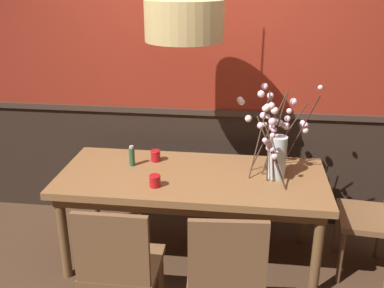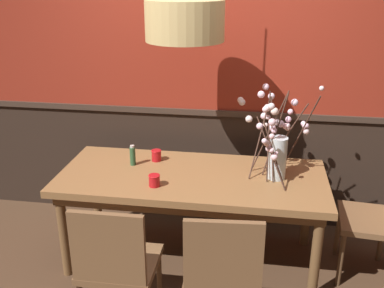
% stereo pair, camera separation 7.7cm
% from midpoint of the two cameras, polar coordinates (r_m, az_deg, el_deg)
% --- Properties ---
extents(ground_plane, '(24.00, 24.00, 0.00)m').
position_cam_midpoint_polar(ground_plane, '(3.71, -0.61, -14.32)').
color(ground_plane, '#4C3321').
extents(back_wall, '(5.28, 0.14, 2.64)m').
position_cam_midpoint_polar(back_wall, '(3.84, 0.83, 8.51)').
color(back_wall, '#2D2119').
rests_on(back_wall, ground).
extents(dining_table, '(1.99, 0.86, 0.74)m').
position_cam_midpoint_polar(dining_table, '(3.38, -0.65, -5.22)').
color(dining_table, olive).
rests_on(dining_table, ground).
extents(chair_near_side_right, '(0.49, 0.43, 0.94)m').
position_cam_midpoint_polar(chair_near_side_right, '(2.70, 3.56, -16.20)').
color(chair_near_side_right, brown).
rests_on(chair_near_side_right, ground).
extents(chair_near_side_left, '(0.46, 0.44, 0.93)m').
position_cam_midpoint_polar(chair_near_side_left, '(2.81, -10.11, -14.82)').
color(chair_near_side_left, brown).
rests_on(chair_near_side_left, ground).
extents(chair_far_side_right, '(0.48, 0.43, 0.95)m').
position_cam_midpoint_polar(chair_far_side_right, '(4.17, 4.52, -1.83)').
color(chair_far_side_right, brown).
rests_on(chair_far_side_right, ground).
extents(chair_head_east_end, '(0.43, 0.49, 0.92)m').
position_cam_midpoint_polar(chair_head_east_end, '(3.55, 22.02, -7.92)').
color(chair_head_east_end, brown).
rests_on(chair_head_east_end, ground).
extents(vase_with_blossoms, '(0.61, 0.55, 0.66)m').
position_cam_midpoint_polar(vase_with_blossoms, '(3.28, 10.02, -0.00)').
color(vase_with_blossoms, silver).
rests_on(vase_with_blossoms, dining_table).
extents(candle_holder_nearer_center, '(0.08, 0.08, 0.09)m').
position_cam_midpoint_polar(candle_holder_nearer_center, '(3.16, -5.46, -4.72)').
color(candle_holder_nearer_center, red).
rests_on(candle_holder_nearer_center, dining_table).
extents(candle_holder_nearer_edge, '(0.08, 0.08, 0.09)m').
position_cam_midpoint_polar(candle_holder_nearer_edge, '(3.57, -5.30, -1.50)').
color(candle_holder_nearer_edge, red).
rests_on(candle_holder_nearer_edge, dining_table).
extents(condiment_bottle, '(0.04, 0.04, 0.16)m').
position_cam_midpoint_polar(condiment_bottle, '(3.50, -8.32, -1.55)').
color(condiment_bottle, '#2D5633').
rests_on(condiment_bottle, dining_table).
extents(pendant_lamp, '(0.55, 0.55, 0.93)m').
position_cam_midpoint_polar(pendant_lamp, '(3.14, -1.70, 15.49)').
color(pendant_lamp, tan).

